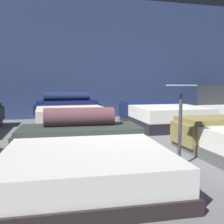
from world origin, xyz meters
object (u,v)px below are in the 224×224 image
at_px(bed_6, 162,115).
at_px(bed_1, 84,154).
at_px(price_sign, 180,136).
at_px(bed_5, 70,116).

bearing_deg(bed_6, bed_1, -128.77).
bearing_deg(price_sign, bed_6, 69.06).
distance_m(bed_6, price_sign, 3.07).
xyz_separation_m(bed_5, bed_6, (2.19, -0.04, -0.03)).
bearing_deg(bed_5, bed_6, -3.01).
height_order(bed_5, price_sign, price_sign).
bearing_deg(bed_1, bed_5, 91.83).
relative_size(bed_5, price_sign, 2.03).
relative_size(bed_1, bed_6, 1.01).
bearing_deg(bed_5, price_sign, -71.41).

